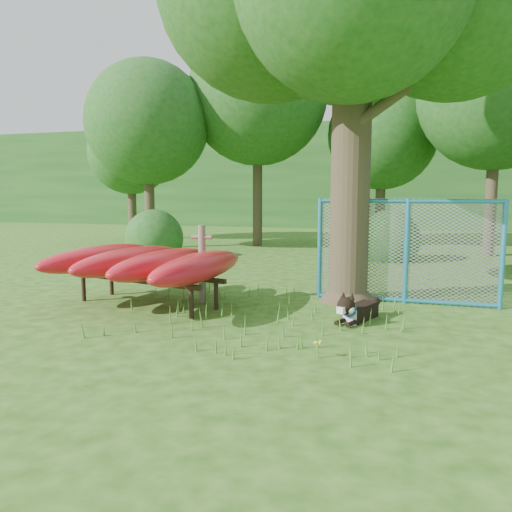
# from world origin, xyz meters

# --- Properties ---
(ground) EXTENTS (80.00, 80.00, 0.00)m
(ground) POSITION_xyz_m (0.00, 0.00, 0.00)
(ground) COLOR #235110
(ground) RESTS_ON ground
(wooden_post) EXTENTS (0.39, 0.14, 1.42)m
(wooden_post) POSITION_xyz_m (-1.07, 2.02, 0.75)
(wooden_post) COLOR #615849
(wooden_post) RESTS_ON ground
(kayak_rack) EXTENTS (3.30, 3.55, 1.01)m
(kayak_rack) POSITION_xyz_m (-1.92, 1.50, 0.77)
(kayak_rack) COLOR black
(kayak_rack) RESTS_ON ground
(husky_dog) EXTENTS (0.63, 1.10, 0.52)m
(husky_dog) POSITION_xyz_m (1.77, 1.39, 0.18)
(husky_dog) COLOR black
(husky_dog) RESTS_ON ground
(fence_section) EXTENTS (3.25, 0.14, 3.16)m
(fence_section) POSITION_xyz_m (2.49, 3.01, 0.95)
(fence_section) COLOR #288ABD
(fence_section) RESTS_ON ground
(wildflower_clump) EXTENTS (0.10, 0.09, 0.22)m
(wildflower_clump) POSITION_xyz_m (1.50, -0.50, 0.18)
(wildflower_clump) COLOR #4C862C
(wildflower_clump) RESTS_ON ground
(bg_tree_a) EXTENTS (4.40, 4.40, 6.70)m
(bg_tree_a) POSITION_xyz_m (-6.50, 10.00, 4.48)
(bg_tree_a) COLOR #382E1E
(bg_tree_a) RESTS_ON ground
(bg_tree_b) EXTENTS (5.20, 5.20, 8.22)m
(bg_tree_b) POSITION_xyz_m (-3.00, 12.00, 5.61)
(bg_tree_b) COLOR #382E1E
(bg_tree_b) RESTS_ON ground
(bg_tree_c) EXTENTS (4.00, 4.00, 6.12)m
(bg_tree_c) POSITION_xyz_m (1.50, 13.00, 4.11)
(bg_tree_c) COLOR #382E1E
(bg_tree_c) RESTS_ON ground
(bg_tree_d) EXTENTS (4.80, 4.80, 7.50)m
(bg_tree_d) POSITION_xyz_m (5.00, 11.00, 5.08)
(bg_tree_d) COLOR #382E1E
(bg_tree_d) RESTS_ON ground
(bg_tree_f) EXTENTS (3.60, 3.60, 5.55)m
(bg_tree_f) POSITION_xyz_m (-9.00, 13.00, 3.73)
(bg_tree_f) COLOR #382E1E
(bg_tree_f) RESTS_ON ground
(shrub_left) EXTENTS (1.80, 1.80, 1.80)m
(shrub_left) POSITION_xyz_m (-5.00, 7.50, 0.00)
(shrub_left) COLOR #1B4D19
(shrub_left) RESTS_ON ground
(shrub_mid) EXTENTS (1.80, 1.80, 1.80)m
(shrub_mid) POSITION_xyz_m (2.00, 9.00, 0.00)
(shrub_mid) COLOR #1B4D19
(shrub_mid) RESTS_ON ground
(wooded_hillside) EXTENTS (80.00, 12.00, 6.00)m
(wooded_hillside) POSITION_xyz_m (0.00, 28.00, 3.00)
(wooded_hillside) COLOR #1B4D19
(wooded_hillside) RESTS_ON ground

